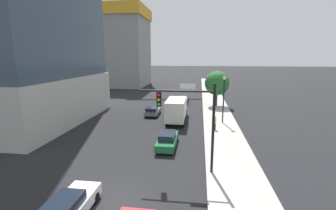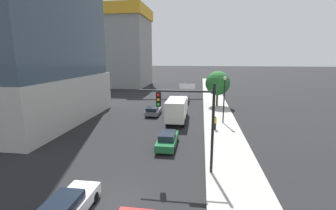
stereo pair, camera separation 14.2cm
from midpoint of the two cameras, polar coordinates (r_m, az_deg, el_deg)
name	(u,v)px [view 1 (the left image)]	position (r m, az deg, el deg)	size (l,w,h in m)	color
ground_plane	(115,203)	(15.73, -12.94, -21.99)	(400.00, 400.00, 0.00)	black
sidewalk	(219,120)	(33.42, 12.01, -3.44)	(4.26, 120.00, 0.15)	#B2AFA8
construction_building	(120,43)	(72.09, -11.44, 14.37)	(26.85, 16.28, 29.49)	gray
traffic_light_pole	(190,112)	(17.15, 5.02, -1.72)	(5.47, 0.48, 6.63)	black
street_lamp	(224,93)	(30.93, 13.10, 2.85)	(0.44, 0.44, 6.00)	black
street_tree	(217,83)	(41.60, 11.55, 5.14)	(4.15, 4.15, 6.01)	brown
car_black	(183,99)	(44.79, 3.62, 1.42)	(1.72, 4.59, 1.43)	black
car_green	(167,140)	(23.18, -0.32, -8.31)	(1.72, 4.71, 1.47)	#1E6638
car_white	(69,207)	(14.85, -22.98, -21.60)	(1.76, 4.40, 1.45)	silver
car_gray	(153,111)	(35.27, -3.80, -1.42)	(1.85, 4.11, 1.32)	slate
box_truck	(177,108)	(31.78, 1.98, -0.79)	(2.37, 7.82, 3.14)	silver
pedestrian_yellow_shirt	(215,123)	(28.45, 10.99, -4.21)	(0.34, 0.34, 1.60)	black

